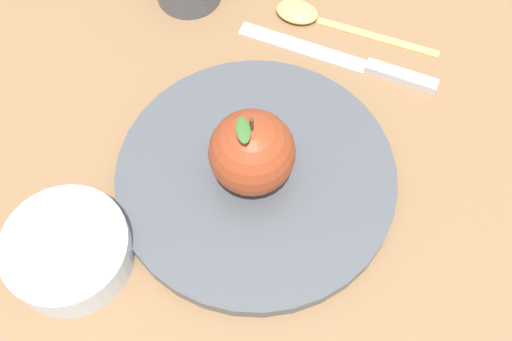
% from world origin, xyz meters
% --- Properties ---
extents(ground_plane, '(2.40, 2.40, 0.00)m').
position_xyz_m(ground_plane, '(0.00, 0.00, 0.00)').
color(ground_plane, olive).
extents(dinner_plate, '(0.27, 0.27, 0.02)m').
position_xyz_m(dinner_plate, '(0.03, -0.01, 0.01)').
color(dinner_plate, '#4C5156').
rests_on(dinner_plate, ground_plane).
extents(apple, '(0.08, 0.08, 0.09)m').
position_xyz_m(apple, '(0.03, -0.01, 0.05)').
color(apple, '#9E3D1E').
rests_on(apple, dinner_plate).
extents(side_bowl, '(0.11, 0.11, 0.04)m').
position_xyz_m(side_bowl, '(0.20, -0.08, 0.02)').
color(side_bowl, silver).
rests_on(side_bowl, ground_plane).
extents(knife, '(0.09, 0.21, 0.01)m').
position_xyz_m(knife, '(-0.14, -0.03, 0.00)').
color(knife, silver).
rests_on(knife, ground_plane).
extents(spoon, '(0.09, 0.18, 0.01)m').
position_xyz_m(spoon, '(-0.16, -0.09, 0.01)').
color(spoon, '#D8B766').
rests_on(spoon, ground_plane).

